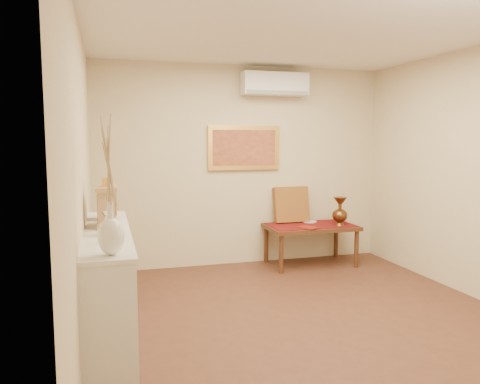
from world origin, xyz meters
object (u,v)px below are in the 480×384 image
object	(u,v)px
brass_urn_tall	(340,208)
low_table	(311,230)
white_vase	(109,187)
mantel_clock	(107,206)
display_ledge	(108,289)
wooden_chest	(106,206)

from	to	relation	value
brass_urn_tall	low_table	distance (m)	0.49
white_vase	brass_urn_tall	bearing A→B (deg)	40.87
white_vase	mantel_clock	size ratio (longest dim) A/B	2.13
mantel_clock	low_table	distance (m)	3.23
display_ledge	low_table	xyz separation A→B (m)	(2.67, 1.88, -0.01)
white_vase	wooden_chest	world-z (taller)	white_vase
wooden_chest	mantel_clock	bearing A→B (deg)	-88.66
brass_urn_tall	mantel_clock	world-z (taller)	mantel_clock
brass_urn_tall	wooden_chest	xyz separation A→B (m)	(-3.03, -1.18, 0.31)
wooden_chest	low_table	xyz separation A→B (m)	(2.67, 1.32, -0.62)
display_ledge	wooden_chest	world-z (taller)	wooden_chest
display_ledge	wooden_chest	bearing A→B (deg)	89.95
brass_urn_tall	display_ledge	distance (m)	3.51
white_vase	wooden_chest	bearing A→B (deg)	91.14
white_vase	low_table	xyz separation A→B (m)	(2.65, 2.74, -0.93)
wooden_chest	low_table	bearing A→B (deg)	26.23
display_ledge	brass_urn_tall	bearing A→B (deg)	29.81
low_table	brass_urn_tall	bearing A→B (deg)	-21.51
white_vase	low_table	world-z (taller)	white_vase
mantel_clock	low_table	bearing A→B (deg)	32.46
white_vase	wooden_chest	distance (m)	1.46
low_table	mantel_clock	bearing A→B (deg)	-147.54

